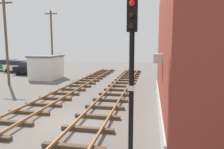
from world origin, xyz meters
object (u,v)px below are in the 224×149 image
parked_car_white (19,66)px  utility_pole_far (52,41)px  utility_pole_near (6,41)px  parked_car_black (31,68)px  parked_car_green (7,65)px  signal_mast (132,59)px  control_hut (47,67)px

parked_car_white → utility_pole_far: utility_pole_far is taller
utility_pole_near → parked_car_white: bearing=119.5°
parked_car_black → utility_pole_far: bearing=39.8°
parked_car_white → parked_car_green: same height
parked_car_green → utility_pole_far: size_ratio=0.48×
parked_car_green → utility_pole_near: utility_pole_near is taller
parked_car_white → parked_car_green: size_ratio=1.00×
parked_car_white → utility_pole_near: (5.10, -9.02, 3.48)m
parked_car_white → parked_car_green: (-3.17, 1.52, 0.00)m
utility_pole_near → utility_pole_far: 8.91m
utility_pole_near → signal_mast: bearing=-39.2°
parked_car_black → signal_mast: bearing=-49.3°
parked_car_green → utility_pole_near: (8.27, -10.54, 3.48)m
signal_mast → parked_car_black: size_ratio=1.30×
control_hut → parked_car_black: size_ratio=0.90×
control_hut → utility_pole_near: size_ratio=0.45×
parked_car_white → utility_pole_far: 6.51m
control_hut → signal_mast: bearing=-52.8°
control_hut → parked_car_white: control_hut is taller
signal_mast → parked_car_white: (-18.52, 19.97, -2.52)m
parked_car_black → parked_car_green: same height
parked_car_green → utility_pole_far: (8.57, -1.64, 3.64)m
control_hut → parked_car_green: control_hut is taller
parked_car_black → control_hut: bearing=-35.0°
parked_car_white → parked_car_black: bearing=-33.2°
parked_car_black → utility_pole_far: utility_pole_far is taller
parked_car_black → parked_car_white: size_ratio=1.00×
signal_mast → utility_pole_far: utility_pole_far is taller
parked_car_white → utility_pole_far: bearing=-1.3°
parked_car_green → utility_pole_far: 9.45m
signal_mast → parked_car_white: bearing=132.8°
parked_car_white → utility_pole_far: size_ratio=0.48×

